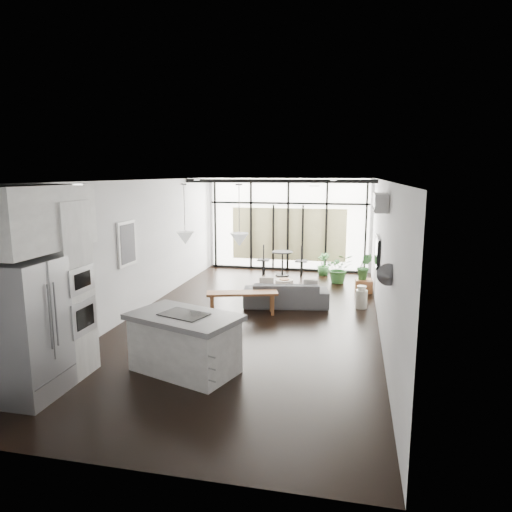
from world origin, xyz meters
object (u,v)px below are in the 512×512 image
at_px(island, 185,343).
at_px(milk_can, 361,297).
at_px(fridge, 28,330).
at_px(sofa, 286,290).
at_px(console_bench, 242,303).
at_px(tv, 377,252).
at_px(pouf, 284,287).

relative_size(island, milk_can, 3.20).
height_order(fridge, sofa, fridge).
distance_m(island, sofa, 3.86).
xyz_separation_m(sofa, milk_can, (1.66, 0.17, -0.11)).
xyz_separation_m(console_bench, milk_can, (2.46, 0.98, 0.01)).
distance_m(sofa, tv, 2.15).
bearing_deg(tv, fridge, -133.46).
relative_size(sofa, milk_can, 3.72).
bearing_deg(sofa, fridge, 52.07).
bearing_deg(fridge, sofa, 61.57).
relative_size(fridge, pouf, 4.18).
relative_size(sofa, pouf, 4.26).
bearing_deg(pouf, island, -99.11).
bearing_deg(sofa, pouf, -88.84).
bearing_deg(console_bench, milk_can, 5.43).
xyz_separation_m(pouf, tv, (2.13, -1.09, 1.12)).
height_order(fridge, tv, fridge).
distance_m(fridge, tv, 6.69).
height_order(pouf, tv, tv).
distance_m(console_bench, milk_can, 2.65).
bearing_deg(console_bench, tv, -0.95).
distance_m(sofa, pouf, 1.07).
bearing_deg(sofa, milk_can, 176.41).
height_order(sofa, milk_can, sofa).
distance_m(sofa, console_bench, 1.15).
xyz_separation_m(console_bench, tv, (2.75, 0.75, 1.06)).
relative_size(island, console_bench, 1.09).
relative_size(island, sofa, 0.86).
xyz_separation_m(island, sofa, (0.96, 3.74, -0.07)).
distance_m(milk_can, tv, 1.11).
xyz_separation_m(island, milk_can, (2.62, 3.91, -0.19)).
bearing_deg(island, fridge, -126.13).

